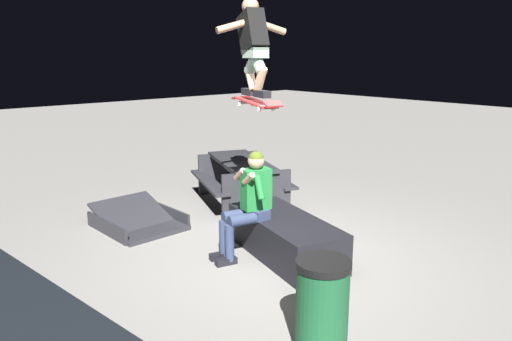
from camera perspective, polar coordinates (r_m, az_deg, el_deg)
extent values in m
plane|color=gray|center=(6.21, 2.26, -9.91)|extent=(40.00, 40.00, 0.00)
cube|color=black|center=(6.16, 3.37, -7.67)|extent=(1.87, 1.13, 0.49)
cube|color=#2D3856|center=(6.05, 0.00, -4.98)|extent=(0.32, 0.20, 0.12)
cube|color=#1E7233|center=(5.96, 0.00, -2.15)|extent=(0.28, 0.38, 0.50)
sphere|color=tan|center=(5.88, 0.00, 1.14)|extent=(0.20, 0.20, 0.20)
sphere|color=#475719|center=(5.87, 0.00, 1.33)|extent=(0.19, 0.19, 0.19)
cylinder|color=#1E7233|center=(5.74, 0.38, -1.98)|extent=(0.20, 0.12, 0.29)
cylinder|color=tan|center=(5.74, -0.87, -0.95)|extent=(0.25, 0.13, 0.19)
cylinder|color=#1E7233|center=(6.09, -1.37, -1.09)|extent=(0.20, 0.12, 0.29)
cylinder|color=tan|center=(5.95, -1.90, -0.44)|extent=(0.25, 0.13, 0.19)
cylinder|color=#2D3856|center=(5.90, -1.33, -5.69)|extent=(0.23, 0.42, 0.14)
cylinder|color=#2D3856|center=(5.91, -3.08, -8.40)|extent=(0.11, 0.11, 0.45)
cube|color=black|center=(5.98, -3.50, -10.48)|extent=(0.16, 0.28, 0.08)
cylinder|color=#2D3856|center=(6.05, -2.08, -5.19)|extent=(0.23, 0.42, 0.14)
cylinder|color=#2D3856|center=(6.06, -3.79, -7.83)|extent=(0.11, 0.11, 0.45)
cube|color=black|center=(6.13, -4.19, -9.86)|extent=(0.16, 0.28, 0.08)
cube|color=#B72D2D|center=(5.86, -0.06, 7.92)|extent=(0.82, 0.41, 0.08)
cube|color=#B72D2D|center=(6.26, -1.84, 8.46)|extent=(0.17, 0.23, 0.05)
cube|color=#B72D2D|center=(5.45, 1.99, 7.71)|extent=(0.17, 0.22, 0.06)
cube|color=#99999E|center=(6.11, -1.19, 7.92)|extent=(0.10, 0.17, 0.03)
cylinder|color=white|center=(6.08, -1.97, 7.64)|extent=(0.06, 0.04, 0.05)
cylinder|color=white|center=(6.15, -0.42, 7.72)|extent=(0.06, 0.04, 0.05)
cube|color=#99999E|center=(5.61, 1.18, 7.42)|extent=(0.10, 0.17, 0.03)
cylinder|color=white|center=(5.57, 0.35, 7.12)|extent=(0.06, 0.04, 0.05)
cylinder|color=white|center=(5.65, 2.00, 7.20)|extent=(0.06, 0.04, 0.05)
cube|color=black|center=(6.01, -0.80, 9.12)|extent=(0.28, 0.17, 0.08)
cube|color=black|center=(5.69, 0.73, 8.87)|extent=(0.28, 0.17, 0.08)
cylinder|color=tan|center=(5.95, -0.59, 10.62)|extent=(0.25, 0.16, 0.31)
cylinder|color=slate|center=(5.88, -0.29, 12.53)|extent=(0.36, 0.22, 0.33)
cylinder|color=tan|center=(5.72, 0.50, 10.50)|extent=(0.25, 0.16, 0.31)
cylinder|color=slate|center=(5.78, 0.18, 12.52)|extent=(0.36, 0.22, 0.33)
cube|color=slate|center=(5.83, -0.06, 13.51)|extent=(0.34, 0.27, 0.12)
cube|color=black|center=(5.91, -0.40, 15.84)|extent=(0.49, 0.34, 0.52)
sphere|color=tan|center=(5.98, -0.67, 18.50)|extent=(0.20, 0.20, 0.20)
cylinder|color=tan|center=(5.84, -2.53, 16.44)|extent=(0.20, 0.45, 0.19)
cylinder|color=tan|center=(6.02, 1.49, 16.36)|extent=(0.20, 0.45, 0.19)
cube|color=#28282D|center=(7.39, -13.47, -6.16)|extent=(1.27, 1.01, 0.06)
cube|color=#28282D|center=(7.36, -13.50, -5.54)|extent=(1.22, 1.01, 0.43)
cube|color=#28282D|center=(7.16, -16.95, -6.37)|extent=(1.12, 0.07, 0.21)
cube|color=#28282D|center=(7.59, -10.25, -4.88)|extent=(1.12, 0.07, 0.21)
cube|color=#28282D|center=(8.10, -1.73, 1.03)|extent=(1.84, 1.29, 0.06)
cube|color=#28282D|center=(8.02, -5.46, -1.35)|extent=(1.67, 0.86, 0.04)
cube|color=#28282D|center=(8.35, 1.88, -0.71)|extent=(1.67, 0.86, 0.04)
cube|color=#28282D|center=(8.90, -3.22, -0.23)|extent=(0.47, 1.04, 0.72)
cube|color=#28282D|center=(7.48, 0.08, -2.87)|extent=(0.47, 1.04, 0.72)
cylinder|color=#19512D|center=(4.28, 7.66, -15.75)|extent=(0.44, 0.44, 0.76)
cylinder|color=black|center=(4.10, 7.84, -10.71)|extent=(0.46, 0.46, 0.06)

